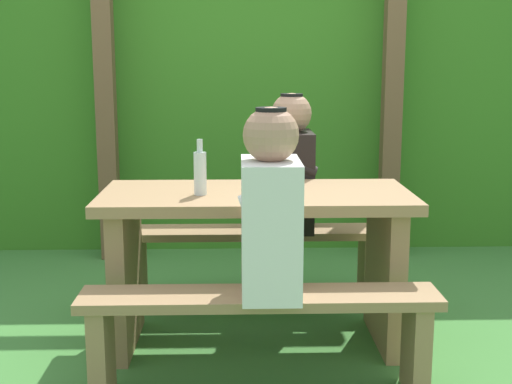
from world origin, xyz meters
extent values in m
plane|color=#438239|center=(0.00, 0.00, 0.00)|extent=(12.00, 12.00, 0.00)
cube|color=#397C21|center=(0.00, 2.07, 1.06)|extent=(6.40, 0.85, 2.11)
cube|color=brown|center=(-0.93, 1.45, 1.06)|extent=(0.12, 0.12, 2.12)
cube|color=brown|center=(0.93, 1.45, 1.06)|extent=(0.12, 0.12, 2.12)
cube|color=#9E7A51|center=(0.00, 0.00, 0.70)|extent=(1.40, 0.64, 0.05)
cube|color=#9E7A51|center=(-0.60, 0.00, 0.34)|extent=(0.08, 0.54, 0.68)
cube|color=#9E7A51|center=(0.60, 0.00, 0.34)|extent=(0.08, 0.54, 0.68)
cube|color=#9E7A51|center=(0.00, -0.52, 0.40)|extent=(1.40, 0.24, 0.04)
cube|color=#9E7A51|center=(-0.62, -0.52, 0.19)|extent=(0.07, 0.22, 0.38)
cube|color=#9E7A51|center=(0.62, -0.52, 0.19)|extent=(0.07, 0.22, 0.38)
cube|color=#9E7A51|center=(0.00, 0.52, 0.40)|extent=(1.40, 0.24, 0.04)
cube|color=#9E7A51|center=(-0.62, 0.52, 0.19)|extent=(0.07, 0.22, 0.38)
cube|color=#9E7A51|center=(0.62, 0.52, 0.19)|extent=(0.07, 0.22, 0.38)
cube|color=white|center=(0.04, -0.52, 0.68)|extent=(0.22, 0.34, 0.52)
sphere|color=tan|center=(0.04, -0.52, 1.04)|extent=(0.21, 0.21, 0.21)
cylinder|color=black|center=(0.04, -0.52, 1.13)|extent=(0.12, 0.12, 0.02)
cylinder|color=white|center=(0.04, -0.38, 0.79)|extent=(0.25, 0.07, 0.15)
cube|color=black|center=(0.20, 0.52, 0.68)|extent=(0.22, 0.34, 0.52)
sphere|color=tan|center=(0.20, 0.52, 1.04)|extent=(0.21, 0.21, 0.21)
cylinder|color=black|center=(0.20, 0.52, 1.13)|extent=(0.12, 0.12, 0.02)
cylinder|color=black|center=(0.20, 0.38, 0.79)|extent=(0.25, 0.07, 0.15)
cylinder|color=silver|center=(0.12, -0.07, 0.77)|extent=(0.07, 0.07, 0.08)
cylinder|color=silver|center=(-0.25, -0.06, 0.82)|extent=(0.06, 0.06, 0.19)
cylinder|color=silver|center=(-0.25, -0.06, 0.94)|extent=(0.03, 0.03, 0.06)
cube|color=black|center=(0.00, 0.15, 0.73)|extent=(0.10, 0.15, 0.01)
camera|label=1|loc=(-0.09, -3.06, 1.31)|focal=48.38mm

